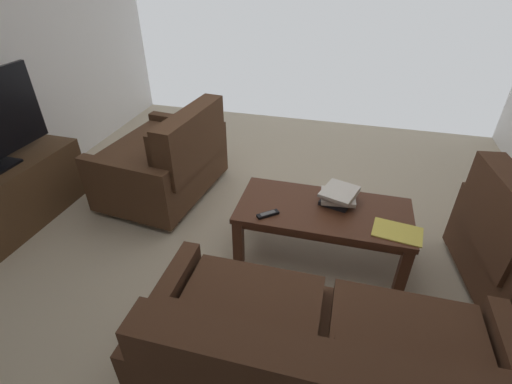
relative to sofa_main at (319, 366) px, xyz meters
name	(u,v)px	position (x,y,z in m)	size (l,w,h in m)	color
ground_plane	(263,235)	(0.58, -1.26, -0.35)	(4.83, 5.11, 0.01)	#B7A88E
sofa_main	(319,366)	(0.00, 0.00, 0.00)	(1.72, 0.79, 0.80)	black
loveseat_near	(167,160)	(1.59, -1.65, 0.01)	(0.97, 1.21, 0.87)	black
coffee_table	(323,216)	(0.10, -1.15, 0.02)	(1.24, 0.58, 0.44)	#4C2819
tv_stand	(10,197)	(2.65, -0.89, -0.08)	(0.50, 1.30, 0.55)	#4C331E
book_stack	(339,195)	(0.01, -1.26, 0.14)	(0.30, 0.32, 0.11)	black
tv_remote	(268,214)	(0.47, -0.97, 0.10)	(0.15, 0.14, 0.02)	black
loose_magazine	(397,232)	(-0.39, -1.01, 0.09)	(0.21, 0.31, 0.01)	#E0CC4C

